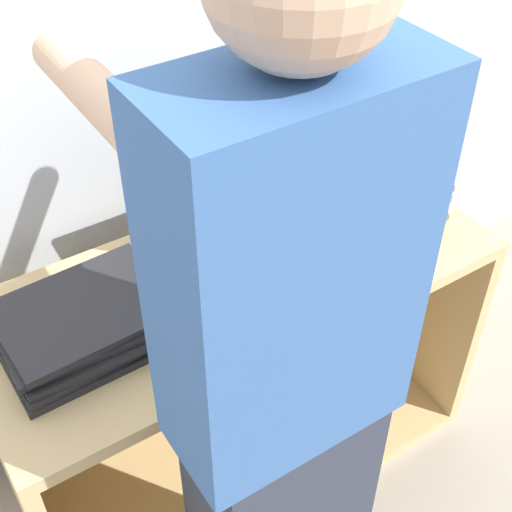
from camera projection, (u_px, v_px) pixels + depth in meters
The scene contains 7 objects.
wall_back at pixel (147, 36), 1.67m from camera, with size 8.00×0.05×2.40m.
cart at pixel (226, 356), 2.01m from camera, with size 1.29×0.56×0.74m.
laptop_open at pixel (225, 244), 1.73m from camera, with size 0.36×0.33×0.28m.
laptop_stack_left at pixel (86, 324), 1.54m from camera, with size 0.38×0.29×0.09m.
laptop_stack_right at pixel (365, 201), 1.84m from camera, with size 0.38×0.29×0.13m.
person at pixel (282, 399), 1.26m from camera, with size 0.40×0.54×1.75m.
inventory_tag at pixel (384, 193), 1.76m from camera, with size 0.06×0.02×0.01m.
Camera 1 is at (-0.65, -0.81, 1.91)m, focal length 50.00 mm.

